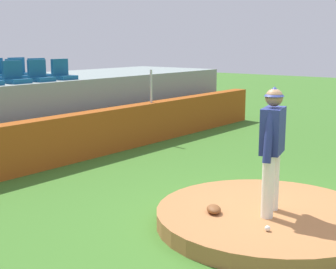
# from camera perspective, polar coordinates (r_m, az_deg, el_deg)

# --- Properties ---
(ground_plane) EXTENTS (60.00, 60.00, 0.00)m
(ground_plane) POSITION_cam_1_polar(r_m,az_deg,el_deg) (7.29, 11.57, -10.45)
(ground_plane) COLOR #3B7025
(pitchers_mound) EXTENTS (3.22, 3.22, 0.23)m
(pitchers_mound) POSITION_cam_1_polar(r_m,az_deg,el_deg) (7.25, 11.60, -9.59)
(pitchers_mound) COLOR #AD6F3F
(pitchers_mound) RESTS_ON ground_plane
(pitcher) EXTENTS (0.78, 0.37, 1.80)m
(pitcher) POSITION_cam_1_polar(r_m,az_deg,el_deg) (6.83, 12.15, -0.77)
(pitcher) COLOR white
(pitcher) RESTS_ON pitchers_mound
(baseball) EXTENTS (0.07, 0.07, 0.07)m
(baseball) POSITION_cam_1_polar(r_m,az_deg,el_deg) (6.46, 11.61, -10.75)
(baseball) COLOR white
(baseball) RESTS_ON pitchers_mound
(fielding_glove) EXTENTS (0.36, 0.35, 0.11)m
(fielding_glove) POSITION_cam_1_polar(r_m,az_deg,el_deg) (6.99, 5.40, -8.72)
(fielding_glove) COLOR brown
(fielding_glove) RESTS_ON pitchers_mound
(brick_barrier) EXTENTS (16.71, 0.40, 1.05)m
(brick_barrier) POSITION_cam_1_polar(r_m,az_deg,el_deg) (10.43, -14.85, -1.14)
(brick_barrier) COLOR #A24A16
(brick_barrier) RESTS_ON ground_plane
(fence_post_right) EXTENTS (0.06, 0.06, 0.86)m
(fence_post_right) POSITION_cam_1_polar(r_m,az_deg,el_deg) (12.78, -1.99, 5.70)
(fence_post_right) COLOR silver
(fence_post_right) RESTS_ON brick_barrier
(stadium_chair_3) EXTENTS (0.48, 0.44, 0.50)m
(stadium_chair_3) POSITION_cam_1_polar(r_m,az_deg,el_deg) (11.45, -17.51, 6.55)
(stadium_chair_3) COLOR #13517F
(stadium_chair_3) RESTS_ON bleacher_platform
(stadium_chair_4) EXTENTS (0.48, 0.44, 0.50)m
(stadium_chair_4) POSITION_cam_1_polar(r_m,az_deg,el_deg) (11.84, -14.82, 6.81)
(stadium_chair_4) COLOR #13517F
(stadium_chair_4) RESTS_ON bleacher_platform
(stadium_chair_5) EXTENTS (0.48, 0.44, 0.50)m
(stadium_chair_5) POSITION_cam_1_polar(r_m,az_deg,el_deg) (12.29, -12.26, 7.06)
(stadium_chair_5) COLOR #13517F
(stadium_chair_5) RESTS_ON bleacher_platform
(stadium_chair_10) EXTENTS (0.48, 0.44, 0.50)m
(stadium_chair_10) POSITION_cam_1_polar(r_m,az_deg,el_deg) (12.61, -17.26, 6.91)
(stadium_chair_10) COLOR #13517F
(stadium_chair_10) RESTS_ON bleacher_platform
(stadium_chair_11) EXTENTS (0.48, 0.44, 0.50)m
(stadium_chair_11) POSITION_cam_1_polar(r_m,az_deg,el_deg) (12.99, -14.87, 7.14)
(stadium_chair_11) COLOR #13517F
(stadium_chair_11) RESTS_ON bleacher_platform
(stadium_chair_17) EXTENTS (0.48, 0.44, 0.50)m
(stadium_chair_17) POSITION_cam_1_polar(r_m,az_deg,el_deg) (13.73, -17.08, 7.20)
(stadium_chair_17) COLOR #13517F
(stadium_chair_17) RESTS_ON bleacher_platform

